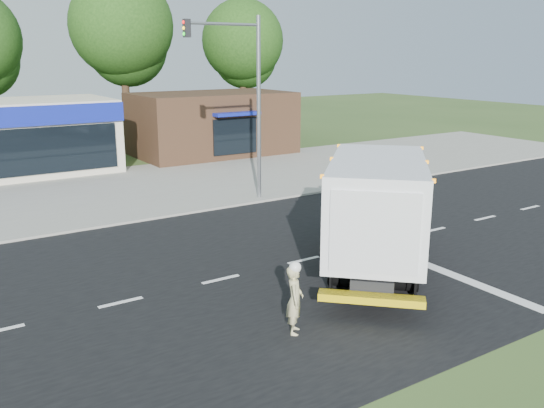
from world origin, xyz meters
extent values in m
plane|color=#385123|center=(0.00, 0.00, 0.00)|extent=(120.00, 120.00, 0.00)
cube|color=black|center=(0.00, 0.00, 0.00)|extent=(60.00, 14.00, 0.02)
cube|color=gray|center=(0.00, 8.20, 0.06)|extent=(60.00, 2.40, 0.12)
cube|color=gray|center=(0.00, 14.00, 0.01)|extent=(60.00, 9.00, 0.02)
cube|color=silver|center=(-6.00, 0.00, 0.02)|extent=(1.20, 0.15, 0.01)
cube|color=silver|center=(-3.00, 0.00, 0.02)|extent=(1.20, 0.15, 0.01)
cube|color=silver|center=(0.00, 0.00, 0.02)|extent=(1.20, 0.15, 0.01)
cube|color=silver|center=(3.00, 0.00, 0.02)|extent=(1.20, 0.15, 0.01)
cube|color=silver|center=(6.00, 0.00, 0.02)|extent=(1.20, 0.15, 0.01)
cube|color=silver|center=(9.00, 0.00, 0.02)|extent=(1.20, 0.15, 0.01)
cube|color=silver|center=(12.00, 0.00, 0.02)|extent=(1.20, 0.15, 0.01)
cube|color=silver|center=(3.00, -3.00, 0.02)|extent=(0.40, 7.00, 0.01)
cube|color=black|center=(0.88, -2.29, 0.76)|extent=(4.53, 4.65, 0.38)
cube|color=white|center=(3.54, 0.48, 1.68)|extent=(3.18, 3.17, 2.27)
cube|color=black|center=(4.25, 1.23, 1.89)|extent=(1.60, 1.54, 0.97)
cube|color=white|center=(0.88, -2.29, 2.27)|extent=(5.62, 5.70, 2.54)
cube|color=silver|center=(-1.01, -4.26, 2.22)|extent=(1.61, 1.55, 2.06)
cube|color=yellow|center=(-1.14, -4.40, 0.60)|extent=(2.14, 2.07, 0.19)
cube|color=orange|center=(0.88, -2.29, 3.52)|extent=(5.50, 5.58, 0.09)
cylinder|color=black|center=(2.84, 1.23, 0.52)|extent=(0.95, 0.97, 1.04)
cylinder|color=black|center=(4.32, -0.19, 0.52)|extent=(0.95, 0.97, 1.04)
cylinder|color=black|center=(-0.43, -2.08, 0.52)|extent=(0.95, 0.97, 1.04)
cylinder|color=black|center=(1.14, -3.58, 0.52)|extent=(0.95, 0.97, 1.04)
imported|color=#C1B681|center=(-3.08, -3.88, 0.84)|extent=(0.69, 0.73, 1.68)
sphere|color=white|center=(-3.08, -3.88, 1.65)|extent=(0.28, 0.28, 0.28)
cube|color=#382316|center=(7.00, 20.00, 2.00)|extent=(10.00, 6.00, 4.00)
cube|color=#101D92|center=(7.00, 16.90, 2.90)|extent=(3.00, 1.20, 0.20)
cube|color=black|center=(7.00, 16.95, 1.50)|extent=(3.00, 0.12, 2.20)
cylinder|color=gray|center=(3.00, 7.60, 4.00)|extent=(0.18, 0.18, 8.00)
cylinder|color=gray|center=(1.30, 7.60, 7.60)|extent=(3.40, 0.12, 0.12)
cube|color=black|center=(-0.30, 7.60, 7.40)|extent=(0.25, 0.25, 0.70)
cylinder|color=#332114|center=(4.00, 28.00, 3.92)|extent=(0.56, 0.56, 7.84)
sphere|color=#1C3F12|center=(4.00, 28.00, 8.40)|extent=(7.39, 7.39, 7.39)
sphere|color=#1C3F12|center=(4.50, 28.50, 6.94)|extent=(5.82, 5.82, 5.82)
cylinder|color=#332114|center=(14.00, 28.00, 3.50)|extent=(0.56, 0.56, 7.00)
sphere|color=#1C3F12|center=(14.00, 28.00, 7.50)|extent=(6.60, 6.60, 6.60)
sphere|color=#1C3F12|center=(14.50, 28.50, 6.20)|extent=(5.20, 5.20, 5.20)
camera|label=1|loc=(-10.27, -14.06, 6.40)|focal=38.00mm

